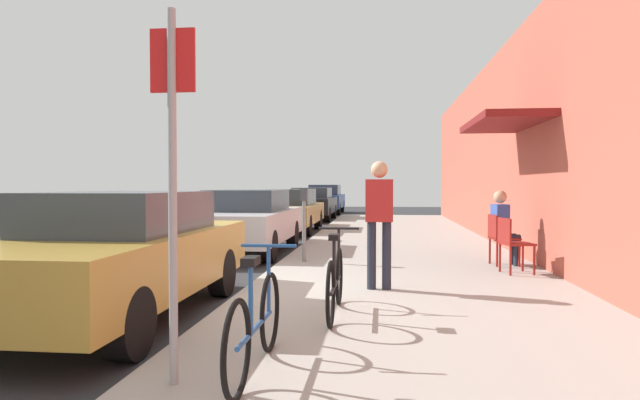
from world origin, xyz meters
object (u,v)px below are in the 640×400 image
bicycle_0 (256,324)px  seated_patron_1 (503,225)px  parked_car_3 (312,203)px  cafe_chair_0 (512,241)px  bicycle_1 (335,282)px  cafe_chair_1 (500,236)px  parked_car_1 (247,220)px  parked_car_2 (288,210)px  pedestrian_standing (379,214)px  parking_meter (304,219)px  parked_car_4 (325,199)px  parked_car_0 (119,253)px  street_sign (173,166)px

bicycle_0 → seated_patron_1: size_ratio=1.33×
parked_car_3 → cafe_chair_0: bearing=-70.7°
bicycle_1 → cafe_chair_1: bicycle_1 is taller
cafe_chair_0 → parked_car_1: bearing=149.5°
parked_car_1 → parked_car_2: (-0.00, 5.38, -0.02)m
parked_car_1 → pedestrian_standing: pedestrian_standing is taller
parked_car_2 → bicycle_0: parked_car_2 is taller
parking_meter → seated_patron_1: 3.47m
parked_car_2 → parked_car_4: (0.00, 11.17, 0.06)m
pedestrian_standing → bicycle_0: bearing=-104.9°
seated_patron_1 → pedestrian_standing: (-2.12, -2.42, 0.30)m
parked_car_2 → cafe_chair_0: 9.68m
cafe_chair_1 → seated_patron_1: seated_patron_1 is taller
parking_meter → pedestrian_standing: bearing=-61.1°
cafe_chair_0 → cafe_chair_1: bearing=90.1°
parked_car_0 → parked_car_4: bearing=90.0°
parked_car_1 → cafe_chair_1: (4.96, -2.04, -0.10)m
bicycle_0 → cafe_chair_0: bicycle_0 is taller
parked_car_0 → parked_car_1: size_ratio=1.00×
parked_car_3 → pedestrian_standing: 16.00m
parked_car_2 → cafe_chair_1: 8.93m
bicycle_0 → parked_car_1: bearing=104.5°
parked_car_4 → pedestrian_standing: pedestrian_standing is taller
parked_car_2 → cafe_chair_1: (4.96, -7.42, -0.08)m
street_sign → cafe_chair_1: bearing=60.2°
cafe_chair_1 → seated_patron_1: size_ratio=0.67×
parked_car_3 → bicycle_1: parked_car_3 is taller
parked_car_4 → parking_meter: (1.55, -18.55, 0.12)m
parked_car_1 → bicycle_0: (2.02, -7.81, -0.25)m
parked_car_3 → street_sign: bearing=-85.6°
bicycle_1 → cafe_chair_0: 3.95m
bicycle_1 → cafe_chair_1: 4.67m
street_sign → bicycle_0: street_sign is taller
parked_car_0 → cafe_chair_1: parked_car_0 is taller
parked_car_2 → street_sign: street_sign is taller
parked_car_0 → parked_car_1: 5.90m
bicycle_0 → cafe_chair_1: bearing=62.9°
bicycle_0 → cafe_chair_0: 5.70m
parked_car_4 → street_sign: size_ratio=1.69×
bicycle_1 → cafe_chair_1: size_ratio=1.97×
street_sign → pedestrian_standing: street_sign is taller
parked_car_0 → street_sign: street_sign is taller
parked_car_2 → parked_car_4: bearing=90.0°
bicycle_0 → bicycle_1: (0.43, 1.83, 0.00)m
parked_car_1 → pedestrian_standing: size_ratio=2.59×
parked_car_4 → parking_meter: size_ratio=3.33×
parking_meter → seated_patron_1: size_ratio=1.02×
parked_car_1 → pedestrian_standing: (2.91, -4.46, 0.39)m
cafe_chair_0 → seated_patron_1: (0.06, 0.89, 0.19)m
parked_car_4 → bicycle_1: 22.66m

